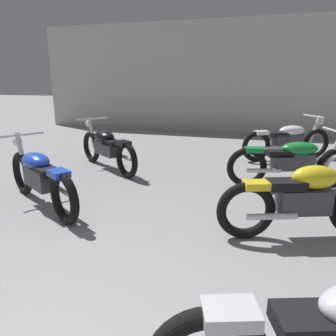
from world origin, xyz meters
name	(u,v)px	position (x,y,z in m)	size (l,w,h in m)	color
back_wall	(229,78)	(0.00, 10.33, 1.80)	(13.46, 0.24, 3.60)	#B2B2AD
motorcycle_left_row_1	(40,176)	(-1.70, 2.90, 0.45)	(1.92, 1.22, 0.97)	black
motorcycle_left_row_2	(107,147)	(-1.73, 4.96, 0.45)	(1.83, 1.35, 0.97)	black
motorcycle_right_row_1	(305,199)	(1.75, 3.00, 0.46)	(1.89, 0.80, 0.88)	black
motorcycle_right_row_2	(293,161)	(1.75, 4.87, 0.45)	(2.11, 0.89, 0.97)	black
motorcycle_right_row_3	(288,140)	(1.76, 6.87, 0.45)	(1.92, 1.21, 0.97)	black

